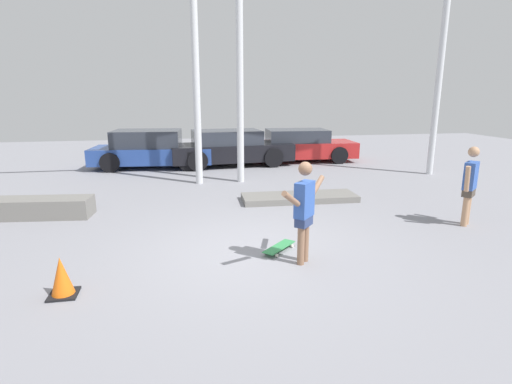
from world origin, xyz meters
The scene contains 12 objects.
ground_plane centered at (0.00, 0.00, 0.00)m, with size 36.00×36.00×0.00m, color gray.
skateboarder centered at (0.65, -0.52, 0.89)m, with size 0.98×1.04×1.59m.
skateboard centered at (0.41, 0.01, 0.06)m, with size 0.67×0.67×0.08m.
grind_box centered at (-4.52, 2.85, 0.21)m, with size 2.93×0.64×0.41m, color slate.
manual_pad centered at (1.70, 3.10, 0.07)m, with size 2.81×0.90×0.14m, color slate.
canopy_support_left centered at (-3.75, 5.54, 3.54)m, with size 6.48×0.20×5.64m.
canopy_support_right centered at (3.75, 5.54, 3.54)m, with size 6.48×0.20×5.64m.
parked_car_blue centered at (-2.15, 8.54, 0.64)m, with size 4.31×2.18×1.33m.
parked_car_black centered at (0.67, 8.43, 0.63)m, with size 4.49×2.10×1.29m.
parked_car_red centered at (3.46, 8.88, 0.60)m, with size 4.24×2.03×1.23m.
bystander centered at (4.40, 0.63, 0.86)m, with size 0.59×0.52×1.58m.
traffic_cone centered at (-2.72, -0.94, 0.26)m, with size 0.36×0.36×0.53m.
Camera 1 is at (-1.15, -6.05, 2.54)m, focal length 28.00 mm.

